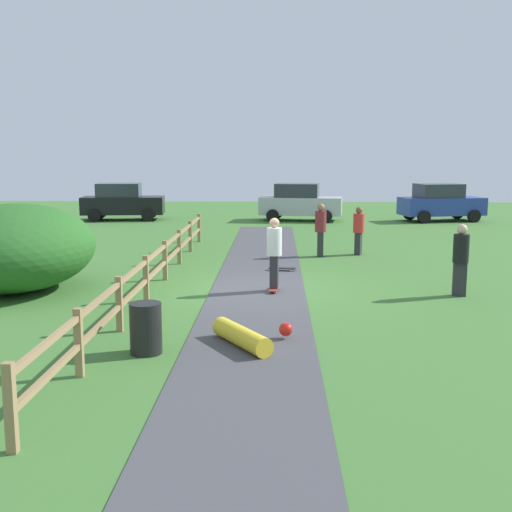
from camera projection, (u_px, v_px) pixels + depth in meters
The scene contains 14 objects.
ground_plane at pixel (258, 290), 16.25m from camera, with size 60.00×60.00×0.00m, color #427533.
asphalt_path at pixel (258, 290), 16.25m from camera, with size 2.40×28.00×0.02m, color #47474C.
wooden_fence at pixel (156, 264), 16.23m from camera, with size 0.12×18.12×1.10m.
bush_large at pixel (15, 247), 16.12m from camera, with size 3.94×4.73×2.21m, color #286023.
trash_bin at pixel (146, 328), 11.09m from camera, with size 0.56×0.56×0.90m, color black.
skater_riding at pixel (274, 250), 15.94m from camera, with size 0.41×0.82×1.86m.
skater_fallen at pixel (245, 336), 11.51m from camera, with size 1.52×1.60×0.36m.
skateboard_loose at pixel (282, 268), 18.87m from camera, with size 0.82×0.28×0.08m.
bystander_black at pixel (461, 256), 15.48m from camera, with size 0.44×0.44×1.78m.
bystander_maroon at pixel (321, 227), 21.42m from camera, with size 0.39×0.39×1.80m.
bystander_red at pixel (359, 229), 21.82m from camera, with size 0.49×0.49×1.65m.
parked_car_silver at pixel (300, 202), 32.92m from camera, with size 4.39×2.42×1.92m.
parked_car_black at pixel (122, 202), 33.21m from camera, with size 4.35×2.32×1.92m.
parked_car_blue at pixel (441, 202), 32.67m from camera, with size 4.46×2.66×1.92m.
Camera 1 is at (0.48, -15.89, 3.47)m, focal length 44.66 mm.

